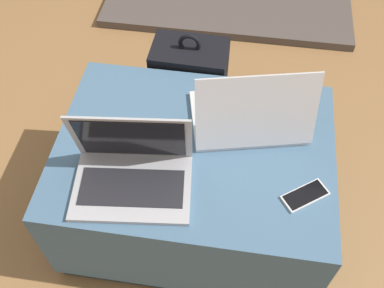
{
  "coord_description": "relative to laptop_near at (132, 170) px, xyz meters",
  "views": [
    {
      "loc": [
        0.12,
        -0.86,
        1.61
      ],
      "look_at": [
        -0.0,
        -0.05,
        0.52
      ],
      "focal_mm": 42.0,
      "sensor_mm": 36.0,
      "label": 1
    }
  ],
  "objects": [
    {
      "name": "ground_plane",
      "position": [
        0.17,
        0.15,
        -0.49
      ],
      "size": [
        14.0,
        14.0,
        0.0
      ],
      "primitive_type": "plane",
      "color": "#9E7042"
    },
    {
      "name": "ottoman",
      "position": [
        0.17,
        0.15,
        -0.27
      ],
      "size": [
        0.91,
        0.68,
        0.44
      ],
      "color": "#2A3D4E",
      "rests_on": "ground_plane"
    },
    {
      "name": "laptop_near",
      "position": [
        0.0,
        0.0,
        0.0
      ],
      "size": [
        0.38,
        0.28,
        0.25
      ],
      "rotation": [
        0.0,
        0.0,
        0.11
      ],
      "color": "#B7B7BC",
      "rests_on": "ottoman"
    },
    {
      "name": "laptop_far",
      "position": [
        0.33,
        0.27,
        0.0
      ],
      "size": [
        0.42,
        0.34,
        0.27
      ],
      "rotation": [
        0.0,
        0.0,
        3.37
      ],
      "color": "silver",
      "rests_on": "ottoman"
    },
    {
      "name": "cell_phone",
      "position": [
        0.52,
        0.02,
        -0.05
      ],
      "size": [
        0.15,
        0.13,
        0.01
      ],
      "rotation": [
        0.0,
        0.0,
        2.19
      ],
      "color": "white",
      "rests_on": "ottoman"
    },
    {
      "name": "backpack",
      "position": [
        0.08,
        0.61,
        -0.27
      ],
      "size": [
        0.3,
        0.25,
        0.53
      ],
      "rotation": [
        0.0,
        0.0,
        3.11
      ],
      "color": "black",
      "rests_on": "ground_plane"
    },
    {
      "name": "fireplace_hearth",
      "position": [
        0.17,
        1.47,
        -0.47
      ],
      "size": [
        1.4,
        0.5,
        0.04
      ],
      "color": "#564C47",
      "rests_on": "ground_plane"
    }
  ]
}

